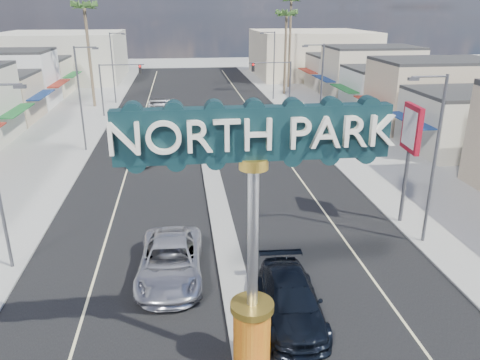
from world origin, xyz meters
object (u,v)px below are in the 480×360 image
object	(u,v)px
streetlight_r_near	(433,153)
suv_left	(170,261)
streetlight_r_mid	(320,89)
traffic_signal_left	(117,79)
car_parked_left	(141,153)
streetlight_l_mid	(81,94)
city_bus	(165,127)
streetlight_l_far	(114,64)
streetlight_r_far	(273,62)
palm_left_far	(85,12)
palm_right_far	(291,4)
car_parked_right	(287,119)
palm_right_mid	(286,18)
bank_pylon_sign	(411,135)
traffic_signal_right	(275,77)
suv_right	(291,300)
gateway_sign	(253,214)

from	to	relation	value
streetlight_r_near	suv_left	size ratio (longest dim) A/B	1.42
streetlight_r_near	streetlight_r_mid	bearing A→B (deg)	90.00
traffic_signal_left	car_parked_left	xyz separation A→B (m)	(3.68, -17.66, -3.52)
streetlight_l_mid	city_bus	world-z (taller)	streetlight_l_mid
streetlight_l_far	streetlight_r_near	xyz separation A→B (m)	(20.87, -42.00, 0.00)
streetlight_r_far	suv_left	distance (m)	45.97
palm_left_far	palm_right_far	xyz separation A→B (m)	(28.00, 12.00, 0.89)
streetlight_r_mid	car_parked_right	xyz separation A→B (m)	(-1.43, 6.47, -4.24)
city_bus	suv_left	bearing A→B (deg)	-91.91
palm_left_far	palm_right_far	size ratio (longest dim) A/B	0.93
streetlight_l_far	suv_left	world-z (taller)	streetlight_l_far
palm_right_mid	car_parked_left	xyz separation A→B (m)	(-18.50, -29.66, -9.84)
streetlight_r_mid	bank_pylon_sign	world-z (taller)	streetlight_r_mid
car_parked_left	city_bus	distance (m)	5.18
traffic_signal_left	palm_left_far	size ratio (longest dim) A/B	0.46
car_parked_right	bank_pylon_sign	xyz separation A→B (m)	(1.49, -23.91, 4.51)
streetlight_l_mid	palm_right_far	distance (m)	41.53
traffic_signal_right	streetlight_r_mid	size ratio (longest dim) A/B	0.67
streetlight_l_far	suv_right	size ratio (longest dim) A/B	1.58
traffic_signal_right	car_parked_right	distance (m)	8.28
streetlight_r_near	streetlight_l_far	bearing A→B (deg)	116.42
traffic_signal_left	palm_left_far	world-z (taller)	palm_left_far
streetlight_r_mid	palm_left_far	size ratio (longest dim) A/B	0.69
palm_left_far	streetlight_r_far	bearing A→B (deg)	4.88
city_bus	streetlight_r_mid	bearing A→B (deg)	-7.99
streetlight_r_far	traffic_signal_left	bearing A→B (deg)	-157.80
streetlight_r_mid	suv_left	world-z (taller)	streetlight_r_mid
palm_right_far	palm_right_mid	bearing A→B (deg)	-108.43
traffic_signal_right	car_parked_left	world-z (taller)	traffic_signal_right
suv_right	suv_left	bearing A→B (deg)	145.49
car_parked_right	city_bus	world-z (taller)	city_bus
streetlight_r_mid	palm_right_mid	world-z (taller)	palm_right_mid
suv_left	palm_left_far	bearing A→B (deg)	106.01
streetlight_r_near	palm_right_far	distance (m)	52.71
car_parked_right	suv_left	bearing A→B (deg)	-107.67
bank_pylon_sign	streetlight_l_far	bearing A→B (deg)	122.39
streetlight_l_far	palm_left_far	bearing A→B (deg)	-142.08
gateway_sign	car_parked_left	world-z (taller)	gateway_sign
streetlight_r_near	suv_right	distance (m)	10.91
suv_left	bank_pylon_sign	size ratio (longest dim) A/B	0.92
palm_right_far	suv_right	size ratio (longest dim) A/B	2.48
gateway_sign	streetlight_l_far	bearing A→B (deg)	101.78
streetlight_r_near	car_parked_right	distance (m)	26.84
streetlight_r_mid	streetlight_r_far	world-z (taller)	same
city_bus	palm_left_far	bearing A→B (deg)	112.76
streetlight_r_mid	palm_right_mid	bearing A→B (deg)	84.36
streetlight_r_mid	car_parked_right	bearing A→B (deg)	102.49
streetlight_l_far	car_parked_left	size ratio (longest dim) A/B	2.02
traffic_signal_right	palm_right_mid	bearing A→B (deg)	72.37
gateway_sign	palm_right_far	size ratio (longest dim) A/B	0.65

